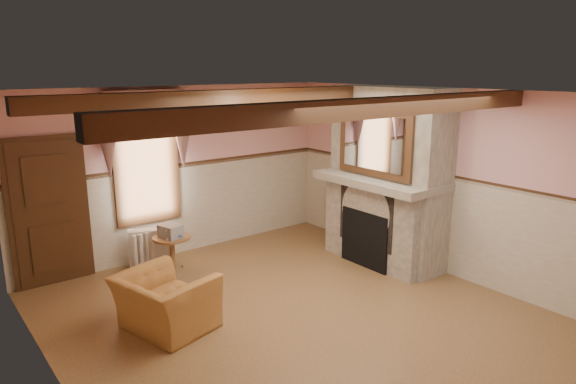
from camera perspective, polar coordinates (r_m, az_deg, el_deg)
floor at (r=6.76m, az=0.48°, el=-13.49°), size 5.50×6.00×0.01m
ceiling at (r=6.01m, az=0.53°, el=10.96°), size 5.50×6.00×0.01m
wall_back at (r=8.72m, az=-11.86°, el=2.28°), size 5.50×0.02×2.80m
wall_front at (r=4.44m, az=25.76°, el=-10.11°), size 5.50×0.02×2.80m
wall_left at (r=5.09m, az=-24.71°, el=-6.99°), size 0.02×6.00×2.80m
wall_right at (r=8.19m, az=15.75°, el=1.31°), size 0.02×6.00×2.80m
wainscot at (r=6.45m, az=0.49°, el=-7.56°), size 5.50×6.00×1.50m
chair_rail at (r=6.21m, az=0.51°, el=-1.10°), size 5.50×6.00×0.08m
firebox at (r=8.25m, az=8.84°, el=-5.10°), size 0.20×0.95×0.90m
armchair at (r=6.46m, az=-13.48°, el=-11.82°), size 1.17×1.26×0.69m
side_table at (r=8.22m, az=-12.74°, el=-6.65°), size 0.61×0.61×0.55m
book_stack at (r=8.05m, az=-12.92°, el=-4.26°), size 0.34×0.38×0.20m
radiator at (r=8.47m, az=-14.88°, el=-5.97°), size 0.71×0.44×0.60m
bowl at (r=8.21m, az=9.89°, el=2.11°), size 0.36×0.36×0.09m
mantel_clock at (r=8.59m, az=7.02°, el=3.11°), size 0.14×0.24×0.20m
oil_lamp at (r=8.41m, az=8.26°, el=3.12°), size 0.11×0.11×0.28m
candle_red at (r=7.89m, az=12.53°, el=1.78°), size 0.06×0.06×0.16m
jar_yellow at (r=7.76m, az=13.74°, el=1.37°), size 0.06×0.06×0.12m
fireplace at (r=8.30m, az=11.09°, el=1.74°), size 0.85×2.00×2.80m
mantel at (r=8.18m, az=10.25°, el=1.31°), size 1.05×2.05×0.12m
overmantel_mirror at (r=7.94m, az=9.54°, el=5.44°), size 0.06×1.44×1.04m
door at (r=8.08m, az=-24.99°, el=-2.21°), size 1.10×0.10×2.10m
window at (r=8.41m, az=-15.51°, el=3.38°), size 1.06×0.08×2.02m
window_drapes at (r=8.25m, az=-15.54°, el=7.40°), size 1.30×0.14×1.40m
ceiling_beam_front at (r=5.14m, az=9.00°, el=9.20°), size 5.50×0.18×0.20m
ceiling_beam_back at (r=6.99m, az=-5.70°, el=10.47°), size 5.50×0.18×0.20m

